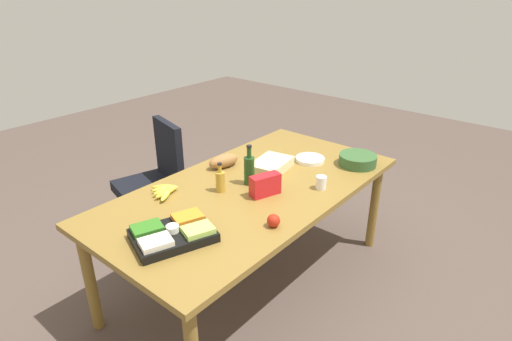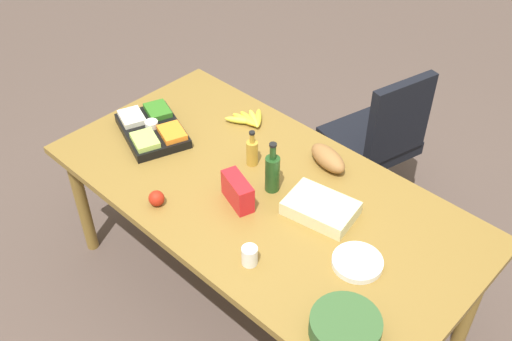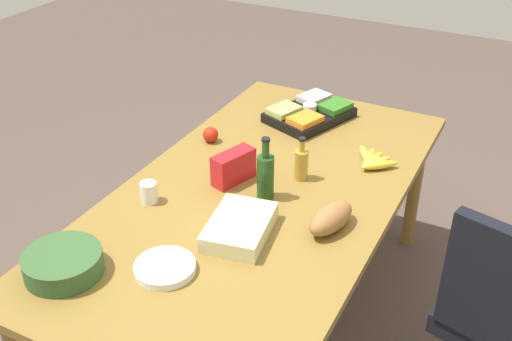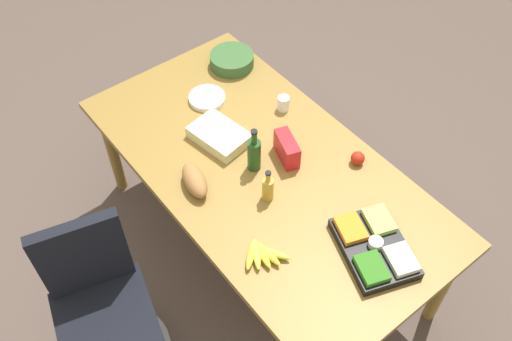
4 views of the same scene
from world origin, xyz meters
name	(u,v)px [view 3 (image 3 of 4)]	position (x,y,z in m)	size (l,w,h in m)	color
ground_plane	(259,324)	(0.00, 0.00, 0.00)	(10.00, 10.00, 0.00)	brown
conference_table	(259,205)	(0.00, 0.00, 0.71)	(2.16, 1.12, 0.78)	olive
office_chair	(502,338)	(0.03, -1.07, 0.39)	(0.59, 0.59, 0.99)	gray
chip_bag_red	(233,167)	(0.03, 0.14, 0.85)	(0.20, 0.08, 0.14)	red
dressing_bottle	(301,163)	(0.18, -0.11, 0.86)	(0.08, 0.08, 0.20)	#BA8F2F
apple_red	(211,135)	(0.29, 0.42, 0.82)	(0.08, 0.08, 0.08)	#AE2312
paper_cup	(149,192)	(-0.28, 0.37, 0.83)	(0.07, 0.07, 0.09)	white
veggie_tray	(309,113)	(0.74, 0.08, 0.82)	(0.50, 0.43, 0.09)	black
paper_plate_stack	(165,268)	(-0.62, 0.06, 0.80)	(0.22, 0.22, 0.03)	white
bread_loaf	(331,218)	(-0.11, -0.37, 0.83)	(0.24, 0.11, 0.10)	olive
wine_bottle	(265,175)	(-0.03, -0.04, 0.89)	(0.09, 0.09, 0.28)	#1E451A
sheet_cake	(240,227)	(-0.31, -0.07, 0.82)	(0.32, 0.22, 0.07)	beige
banana_bunch	(373,160)	(0.44, -0.36, 0.81)	(0.21, 0.22, 0.04)	gold
salad_bowl	(63,263)	(-0.79, 0.37, 0.82)	(0.28, 0.28, 0.08)	#335A2D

